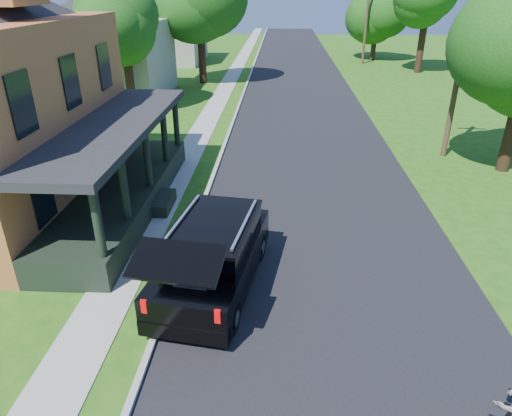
{
  "coord_description": "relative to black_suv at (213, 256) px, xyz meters",
  "views": [
    {
      "loc": [
        -1.35,
        -8.33,
        7.16
      ],
      "look_at": [
        -1.96,
        3.0,
        1.59
      ],
      "focal_mm": 32.0,
      "sensor_mm": 36.0,
      "label": 1
    }
  ],
  "objects": [
    {
      "name": "ground",
      "position": [
        2.98,
        -1.5,
        -0.94
      ],
      "size": [
        140.0,
        140.0,
        0.0
      ],
      "primitive_type": "plane",
      "color": "#235C12",
      "rests_on": "ground"
    },
    {
      "name": "street",
      "position": [
        2.98,
        18.5,
        -0.94
      ],
      "size": [
        8.0,
        120.0,
        0.02
      ],
      "primitive_type": "cube",
      "color": "black",
      "rests_on": "ground"
    },
    {
      "name": "curb",
      "position": [
        -1.07,
        18.5,
        -0.94
      ],
      "size": [
        0.15,
        120.0,
        0.12
      ],
      "primitive_type": "cube",
      "color": "#A7A6A1",
      "rests_on": "ground"
    },
    {
      "name": "sidewalk",
      "position": [
        -2.62,
        18.5,
        -0.94
      ],
      "size": [
        1.3,
        120.0,
        0.03
      ],
      "primitive_type": "cube",
      "color": "gray",
      "rests_on": "ground"
    },
    {
      "name": "front_walk",
      "position": [
        -6.52,
        4.5,
        -0.94
      ],
      "size": [
        6.5,
        1.2,
        0.03
      ],
      "primitive_type": "cube",
      "color": "gray",
      "rests_on": "ground"
    },
    {
      "name": "neighbor_house_mid",
      "position": [
        -10.52,
        22.5,
        3.25
      ],
      "size": [
        12.78,
        12.78,
        8.3
      ],
      "color": "#A7A494",
      "rests_on": "ground"
    },
    {
      "name": "neighbor_house_far",
      "position": [
        -10.52,
        38.5,
        3.25
      ],
      "size": [
        12.78,
        12.78,
        8.3
      ],
      "color": "#A7A494",
      "rests_on": "ground"
    },
    {
      "name": "black_suv",
      "position": [
        0.0,
        0.0,
        0.0
      ],
      "size": [
        2.71,
        5.48,
        2.45
      ],
      "rotation": [
        0.0,
        0.0,
        -0.15
      ],
      "color": "black",
      "rests_on": "ground"
    },
    {
      "name": "tree_left_mid",
      "position": [
        -7.56,
        17.91,
        4.35
      ],
      "size": [
        5.84,
        5.54,
        7.94
      ],
      "rotation": [
        0.0,
        0.0,
        0.2
      ],
      "color": "black",
      "rests_on": "ground"
    },
    {
      "name": "tree_right_far",
      "position": [
        11.19,
        40.91,
        3.88
      ],
      "size": [
        6.29,
        6.43,
        7.55
      ],
      "rotation": [
        0.0,
        0.0,
        -0.37
      ],
      "color": "black",
      "rests_on": "ground"
    },
    {
      "name": "utility_pole_near",
      "position": [
        9.24,
        10.69,
        3.03
      ],
      "size": [
        1.48,
        0.26,
        7.68
      ],
      "rotation": [
        0.0,
        0.0,
        -0.07
      ],
      "color": "#3D2E1C",
      "rests_on": "ground"
    },
    {
      "name": "utility_pole_far",
      "position": [
        9.77,
        38.32,
        3.88
      ],
      "size": [
        1.54,
        0.49,
        9.36
      ],
      "rotation": [
        0.0,
        0.0,
        -0.25
      ],
      "color": "#3D2E1C",
      "rests_on": "ground"
    }
  ]
}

